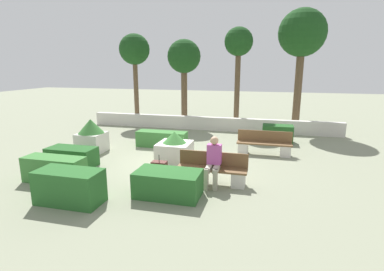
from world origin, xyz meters
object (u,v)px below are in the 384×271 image
Objects in this scene: suitcase at (159,171)px; planter_corner_right at (91,135)px; bench_front at (212,172)px; person_seated_man at (213,159)px; planter_corner_left at (175,149)px; tree_leftmost at (135,51)px; bench_left_side at (264,146)px; tree_center_right at (239,46)px; tree_center_left at (184,59)px; tree_rightmost at (302,35)px.

planter_corner_right is at bearing 149.44° from suitcase.
bench_front is 0.44m from person_seated_man.
person_seated_man is 2.43m from planter_corner_left.
planter_corner_right is at bearing -80.96° from tree_leftmost.
planter_corner_left is 1.47× the size of suitcase.
planter_corner_right is 7.08m from tree_leftmost.
person_seated_man is 5.44m from planter_corner_right.
bench_left_side is 1.46× the size of person_seated_man.
planter_corner_right is 8.44m from tree_center_right.
suitcase is 0.16× the size of tree_center_left.
suitcase is (3.47, -2.05, -0.36)m from planter_corner_right.
planter_corner_left is 0.22× the size of tree_leftmost.
suitcase is at bearing -175.86° from bench_front.
person_seated_man reaches higher than bench_left_side.
tree_center_left is at bearing -1.16° from tree_leftmost.
person_seated_man is 1.63m from suitcase.
bench_front is 0.38× the size of tree_center_right.
tree_rightmost reaches higher than tree_leftmost.
tree_rightmost is (2.80, 8.52, 4.31)m from bench_front.
suitcase is (-1.56, 0.03, -0.47)m from person_seated_man.
bench_left_side is 6.30m from tree_center_right.
suitcase is 10.58m from tree_rightmost.
tree_leftmost reaches higher than tree_center_left.
bench_left_side is at bearing 67.47° from bench_front.
tree_rightmost reaches higher than bench_left_side.
planter_corner_right reaches higher than bench_left_side.
tree_leftmost is at bearing 118.43° from suitcase.
planter_corner_right is at bearing 158.67° from bench_front.
tree_rightmost reaches higher than planter_corner_left.
tree_center_left is at bearing 141.32° from bench_left_side.
planter_corner_left is 9.19m from tree_rightmost.
suitcase is at bearing -30.56° from planter_corner_right.
bench_left_side is 1.81× the size of planter_corner_left.
bench_left_side is at bearing 69.24° from person_seated_man.
planter_corner_left is at bearing -122.44° from tree_rightmost.
person_seated_man is at bearing -87.99° from tree_center_right.
suitcase is 8.93m from tree_center_left.
person_seated_man is 1.82× the size of suitcase.
tree_rightmost is at bearing 2.71° from tree_leftmost.
bench_front is at bearing -45.39° from planter_corner_left.
tree_leftmost is at bearing 154.99° from bench_left_side.
bench_left_side is at bearing 11.43° from planter_corner_right.
tree_center_right is at bearing 81.04° from suitcase.
bench_left_side is (1.33, 3.21, 0.00)m from bench_front.
planter_corner_right is at bearing 157.55° from person_seated_man.
suitcase is at bearing 178.90° from person_seated_man.
tree_center_right is (-0.29, 8.11, 3.40)m from person_seated_man.
planter_corner_left is at bearing 133.36° from person_seated_man.
bench_front is 10.69m from tree_leftmost.
planter_corner_left is at bearing -5.49° from planter_corner_right.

